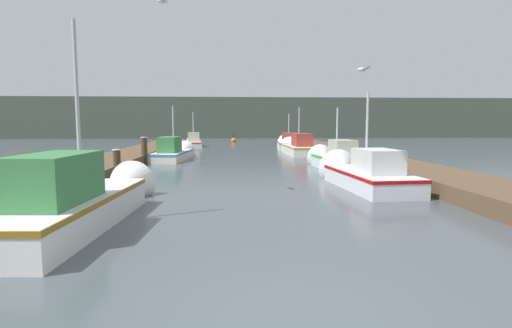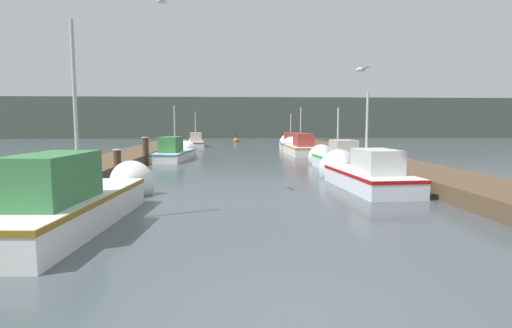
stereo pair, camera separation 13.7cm
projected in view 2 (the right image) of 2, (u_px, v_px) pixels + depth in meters
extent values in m
plane|color=#424C51|center=(290.00, 321.00, 4.34)|extent=(200.00, 200.00, 0.00)
cube|color=brown|center=(117.00, 161.00, 19.84)|extent=(2.53, 40.00, 0.47)
cube|color=brown|center=(368.00, 160.00, 20.57)|extent=(2.53, 40.00, 0.47)
cube|color=#424C42|center=(237.00, 118.00, 62.05)|extent=(120.00, 16.00, 5.57)
cube|color=silver|center=(71.00, 212.00, 8.14)|extent=(1.80, 5.24, 0.67)
cube|color=olive|center=(71.00, 199.00, 8.11)|extent=(1.83, 5.27, 0.10)
cone|color=silver|center=(125.00, 187.00, 11.34)|extent=(1.46, 1.38, 1.38)
cube|color=#387A42|center=(53.00, 178.00, 7.41)|extent=(1.16, 2.13, 0.91)
cylinder|color=#B2B2B7|center=(75.00, 108.00, 8.30)|extent=(0.08, 0.08, 3.58)
cube|color=silver|center=(369.00, 180.00, 12.97)|extent=(1.96, 4.40, 0.58)
cube|color=#B40E0E|center=(370.00, 173.00, 12.95)|extent=(1.99, 4.44, 0.10)
cone|color=silver|center=(342.00, 170.00, 15.56)|extent=(1.66, 1.04, 1.60)
cube|color=silver|center=(377.00, 161.00, 12.37)|extent=(1.20, 1.72, 0.74)
cylinder|color=#B2B2B7|center=(367.00, 131.00, 13.13)|extent=(0.08, 0.08, 2.56)
cube|color=silver|center=(339.00, 163.00, 18.29)|extent=(1.76, 4.04, 0.59)
cube|color=#1BC117|center=(339.00, 158.00, 18.26)|extent=(1.79, 4.07, 0.10)
cone|color=silver|center=(324.00, 158.00, 20.69)|extent=(1.47, 1.02, 1.41)
cube|color=#B2AD9E|center=(343.00, 149.00, 17.73)|extent=(1.03, 1.33, 0.79)
cylinder|color=#B2B2B7|center=(338.00, 132.00, 18.43)|extent=(0.08, 0.08, 2.23)
cube|color=silver|center=(174.00, 156.00, 22.99)|extent=(1.92, 4.92, 0.50)
cube|color=#3385D1|center=(174.00, 152.00, 22.97)|extent=(1.95, 4.95, 0.10)
cone|color=silver|center=(184.00, 152.00, 25.92)|extent=(1.52, 1.21, 1.43)
cube|color=#387A42|center=(171.00, 144.00, 22.32)|extent=(1.14, 2.05, 0.86)
cylinder|color=#B2B2B7|center=(175.00, 128.00, 23.19)|extent=(0.08, 0.08, 2.62)
cube|color=silver|center=(301.00, 150.00, 26.93)|extent=(1.84, 5.11, 0.60)
cube|color=#B6882E|center=(302.00, 146.00, 26.91)|extent=(1.87, 5.14, 0.10)
cone|color=silver|center=(294.00, 147.00, 30.04)|extent=(1.68, 1.21, 1.66)
cube|color=#99332D|center=(303.00, 140.00, 26.23)|extent=(1.11, 1.99, 0.84)
cylinder|color=#B2B2B7|center=(301.00, 126.00, 27.14)|extent=(0.08, 0.08, 2.58)
cube|color=silver|center=(291.00, 145.00, 32.13)|extent=(2.16, 5.28, 0.62)
cube|color=purple|center=(291.00, 142.00, 32.10)|extent=(2.20, 5.31, 0.10)
cone|color=silver|center=(289.00, 143.00, 35.28)|extent=(1.73, 1.35, 1.63)
cube|color=#99332D|center=(291.00, 137.00, 31.42)|extent=(1.28, 1.99, 0.72)
cylinder|color=#B2B2B7|center=(291.00, 128.00, 32.36)|extent=(0.08, 0.08, 2.21)
cube|color=silver|center=(196.00, 144.00, 35.88)|extent=(1.80, 4.25, 0.46)
cube|color=red|center=(196.00, 142.00, 35.86)|extent=(1.84, 4.28, 0.10)
cone|color=silver|center=(195.00, 142.00, 38.37)|extent=(1.41, 1.06, 1.32)
cube|color=#B2AD9E|center=(196.00, 137.00, 35.31)|extent=(1.14, 1.51, 0.79)
cylinder|color=#B2B2B7|center=(195.00, 127.00, 36.03)|extent=(0.08, 0.08, 2.61)
cylinder|color=#473523|center=(146.00, 151.00, 20.60)|extent=(0.31, 0.31, 1.37)
cylinder|color=silver|center=(145.00, 137.00, 20.53)|extent=(0.36, 0.36, 0.04)
cylinder|color=#473523|center=(118.00, 164.00, 15.54)|extent=(0.29, 0.29, 1.08)
cylinder|color=silver|center=(117.00, 150.00, 15.48)|extent=(0.33, 0.33, 0.04)
sphere|color=#BF6513|center=(236.00, 141.00, 43.71)|extent=(0.61, 0.61, 0.61)
cylinder|color=black|center=(236.00, 136.00, 43.66)|extent=(0.06, 0.06, 0.50)
ellipsoid|color=white|center=(162.00, 1.00, 10.76)|extent=(0.30, 0.19, 0.12)
cube|color=gray|center=(162.00, 2.00, 10.89)|extent=(0.17, 0.29, 0.07)
ellipsoid|color=white|center=(361.00, 70.00, 10.58)|extent=(0.31, 0.24, 0.12)
cube|color=gray|center=(357.00, 70.00, 10.70)|extent=(0.22, 0.30, 0.07)
cube|color=gray|center=(364.00, 68.00, 10.46)|extent=(0.22, 0.30, 0.07)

